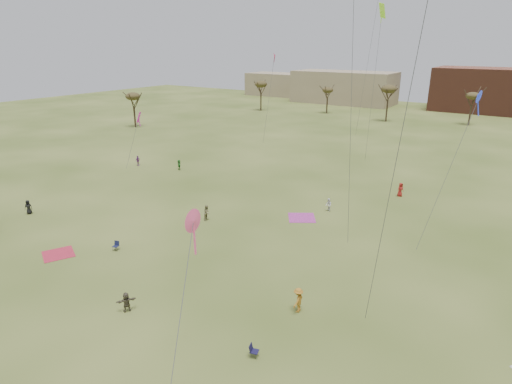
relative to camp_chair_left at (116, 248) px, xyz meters
The scene contains 18 objects.
ground 11.16m from the camp_chair_left, 20.34° to the right, with size 260.00×260.00×0.00m, color #374C17.
spectator_fore_b 10.77m from the camp_chair_left, 77.22° to the left, with size 0.83×0.65×1.72m, color olive.
spectator_fore_c 10.51m from the camp_chair_left, 34.74° to the right, with size 1.42×0.45×1.53m, color brown.
flyer_mid_a 15.72m from the camp_chair_left, behind, with size 0.80×0.52×1.64m, color black.
flyer_mid_b 19.00m from the camp_chair_left, ahead, with size 1.22×0.70×1.89m, color #AE7120.
spectator_mid_d 30.33m from the camp_chair_left, 134.57° to the left, with size 0.94×0.39×1.61m, color #823B8F.
spectator_mid_e 23.82m from the camp_chair_left, 58.66° to the left, with size 0.75×0.59×1.55m, color white.
flyer_far_a 27.56m from the camp_chair_left, 121.09° to the left, with size 1.42×0.45×1.54m, color #266F25.
flyer_far_b 35.05m from the camp_chair_left, 59.55° to the left, with size 0.86×0.56×1.77m, color maroon.
blanket_red 5.18m from the camp_chair_left, 136.94° to the right, with size 2.63×2.63×0.03m, color #BD253D.
blanket_plum 19.99m from the camp_chair_left, 57.37° to the left, with size 2.92×2.92×0.03m, color #B8389C.
camp_chair_left is the anchor object (origin of this frame).
camp_chair_center 19.63m from the camp_chair_left, 14.28° to the right, with size 0.66×0.63×0.87m.
kites_aloft 38.52m from the camp_chair_left, 74.17° to the left, with size 57.55×73.03×27.86m.
tree_line 75.94m from the camp_chair_left, 84.22° to the left, with size 117.44×49.32×8.91m.
building_tan 113.90m from the camp_chair_left, 102.45° to the left, with size 32.00×14.00×10.00m, color #937F60.
building_brick 117.29m from the camp_chair_left, 82.42° to the left, with size 26.00×16.00×12.00m, color brown.
building_tan_west 130.16m from the camp_chair_left, 114.78° to the left, with size 20.00×12.00×8.00m, color #937F60.
Camera 1 is at (20.92, -19.14, 18.49)m, focal length 30.22 mm.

